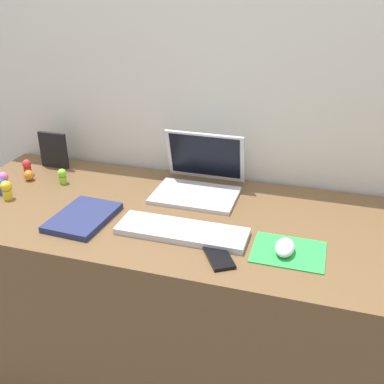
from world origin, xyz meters
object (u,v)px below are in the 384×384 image
(keyboard, at_px, (182,231))
(picture_frame, at_px, (54,150))
(mouse, at_px, (285,247))
(toy_figurine_lime, at_px, (62,176))
(laptop, at_px, (200,177))
(cell_phone, at_px, (219,257))
(notebook_pad, at_px, (83,217))
(toy_figurine_orange, at_px, (29,175))
(toy_figurine_blue, at_px, (1,186))
(toy_figurine_pink, at_px, (3,179))
(toy_figurine_red, at_px, (27,167))
(toy_figurine_yellow, at_px, (7,189))

(keyboard, relative_size, picture_frame, 2.73)
(mouse, xyz_separation_m, toy_figurine_lime, (-0.88, 0.24, 0.01))
(laptop, height_order, cell_phone, laptop)
(cell_phone, height_order, notebook_pad, notebook_pad)
(toy_figurine_orange, bearing_deg, toy_figurine_blue, -100.90)
(mouse, distance_m, toy_figurine_pink, 1.08)
(toy_figurine_red, bearing_deg, picture_frame, 58.14)
(notebook_pad, bearing_deg, cell_phone, -7.24)
(picture_frame, distance_m, toy_figurine_pink, 0.25)
(toy_figurine_pink, bearing_deg, notebook_pad, -18.21)
(mouse, height_order, notebook_pad, mouse)
(picture_frame, relative_size, toy_figurine_pink, 2.34)
(toy_figurine_pink, relative_size, toy_figurine_lime, 1.08)
(notebook_pad, xyz_separation_m, toy_figurine_red, (-0.40, 0.27, 0.02))
(laptop, xyz_separation_m, toy_figurine_orange, (-0.66, -0.11, -0.03))
(laptop, bearing_deg, picture_frame, 176.27)
(cell_phone, xyz_separation_m, toy_figurine_red, (-0.88, 0.35, 0.03))
(toy_figurine_orange, height_order, toy_figurine_pink, toy_figurine_pink)
(mouse, relative_size, toy_figurine_orange, 2.31)
(toy_figurine_lime, bearing_deg, toy_figurine_pink, -151.91)
(toy_figurine_red, distance_m, toy_figurine_lime, 0.18)
(mouse, distance_m, toy_figurine_orange, 1.04)
(toy_figurine_pink, relative_size, toy_figurine_red, 1.00)
(laptop, xyz_separation_m, picture_frame, (-0.64, 0.04, 0.02))
(toy_figurine_orange, relative_size, toy_figurine_red, 0.65)
(toy_figurine_red, xyz_separation_m, toy_figurine_lime, (0.18, -0.03, -0.00))
(laptop, bearing_deg, toy_figurine_blue, -160.99)
(mouse, relative_size, toy_figurine_pink, 1.50)
(laptop, xyz_separation_m, notebook_pad, (-0.31, -0.33, -0.04))
(keyboard, xyz_separation_m, cell_phone, (0.14, -0.10, -0.01))
(laptop, height_order, toy_figurine_lime, laptop)
(toy_figurine_orange, bearing_deg, laptop, 9.05)
(notebook_pad, relative_size, toy_figurine_red, 3.74)
(cell_phone, xyz_separation_m, toy_figurine_pink, (-0.89, 0.22, 0.03))
(mouse, bearing_deg, picture_frame, 159.23)
(picture_frame, bearing_deg, toy_figurine_pink, -107.50)
(toy_figurine_orange, bearing_deg, toy_figurine_lime, 5.71)
(toy_figurine_yellow, bearing_deg, notebook_pad, -10.18)
(toy_figurine_yellow, relative_size, toy_figurine_lime, 1.18)
(toy_figurine_red, bearing_deg, mouse, -14.61)
(mouse, relative_size, toy_figurine_blue, 1.63)
(notebook_pad, bearing_deg, toy_figurine_pink, 164.73)
(keyboard, xyz_separation_m, mouse, (0.32, -0.02, 0.01))
(toy_figurine_pink, distance_m, toy_figurine_lime, 0.22)
(laptop, bearing_deg, toy_figurine_yellow, -157.42)
(cell_phone, distance_m, toy_figurine_pink, 0.92)
(picture_frame, relative_size, toy_figurine_orange, 3.61)
(notebook_pad, bearing_deg, keyboard, 4.53)
(laptop, relative_size, mouse, 3.12)
(notebook_pad, height_order, picture_frame, picture_frame)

